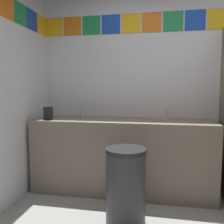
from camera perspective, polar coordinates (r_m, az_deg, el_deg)
wall_back at (r=3.20m, az=16.45°, el=5.80°), size 3.70×0.09×2.55m
vanity_counter at (r=2.98m, az=2.48°, el=-10.14°), size 2.15×0.62×0.88m
faucet_left at (r=3.09m, az=-7.16°, el=-0.40°), size 0.04×0.10×0.14m
faucet_right at (r=2.95m, az=13.18°, el=-0.80°), size 0.04×0.10×0.14m
soap_dispenser at (r=2.96m, az=-15.12°, el=-0.31°), size 0.09×0.09×0.16m
trash_bin at (r=2.33m, az=3.32°, el=-17.25°), size 0.38×0.38×0.71m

